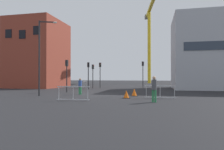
# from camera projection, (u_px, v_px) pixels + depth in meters

# --- Properties ---
(ground) EXTENTS (160.00, 160.00, 0.00)m
(ground) POSITION_uv_depth(u_px,v_px,m) (98.00, 94.00, 20.83)
(ground) COLOR black
(brick_building) EXTENTS (7.94, 8.56, 11.19)m
(brick_building) POSITION_uv_depth(u_px,v_px,m) (39.00, 54.00, 34.24)
(brick_building) COLOR brown
(brick_building) RESTS_ON ground
(office_block) EXTENTS (12.58, 8.71, 10.56)m
(office_block) POSITION_uv_depth(u_px,v_px,m) (218.00, 53.00, 29.07)
(office_block) COLOR #A8AAB2
(office_block) RESTS_ON ground
(construction_crane) EXTENTS (3.87, 18.88, 21.01)m
(construction_crane) POSITION_uv_depth(u_px,v_px,m) (149.00, 32.00, 56.30)
(construction_crane) COLOR yellow
(construction_crane) RESTS_ON ground
(streetlamp_tall) EXTENTS (1.61, 0.67, 7.01)m
(streetlamp_tall) POSITION_uv_depth(u_px,v_px,m) (41.00, 52.00, 18.75)
(streetlamp_tall) COLOR #232326
(streetlamp_tall) RESTS_ON ground
(traffic_light_near) EXTENTS (0.38, 0.35, 4.10)m
(traffic_light_near) POSITION_uv_depth(u_px,v_px,m) (100.00, 71.00, 32.91)
(traffic_light_near) COLOR #232326
(traffic_light_near) RESTS_ON ground
(traffic_light_median) EXTENTS (0.36, 0.37, 3.86)m
(traffic_light_median) POSITION_uv_depth(u_px,v_px,m) (88.00, 71.00, 29.02)
(traffic_light_median) COLOR black
(traffic_light_median) RESTS_ON ground
(traffic_light_verge) EXTENTS (0.36, 0.38, 4.26)m
(traffic_light_verge) POSITION_uv_depth(u_px,v_px,m) (143.00, 70.00, 32.56)
(traffic_light_verge) COLOR #232326
(traffic_light_verge) RESTS_ON ground
(traffic_light_far) EXTENTS (0.37, 0.25, 3.72)m
(traffic_light_far) POSITION_uv_depth(u_px,v_px,m) (67.00, 70.00, 23.15)
(traffic_light_far) COLOR #232326
(traffic_light_far) RESTS_ON ground
(traffic_light_island) EXTENTS (0.38, 0.26, 3.70)m
(traffic_light_island) POSITION_uv_depth(u_px,v_px,m) (93.00, 72.00, 31.43)
(traffic_light_island) COLOR #2D2D30
(traffic_light_island) RESTS_ON ground
(pedestrian_walking) EXTENTS (0.34, 0.34, 1.62)m
(pedestrian_walking) POSITION_uv_depth(u_px,v_px,m) (80.00, 85.00, 20.30)
(pedestrian_walking) COLOR #2D844C
(pedestrian_walking) RESTS_ON ground
(pedestrian_waiting) EXTENTS (0.34, 0.34, 1.82)m
(pedestrian_waiting) POSITION_uv_depth(u_px,v_px,m) (154.00, 87.00, 13.98)
(pedestrian_waiting) COLOR #2D844C
(pedestrian_waiting) RESTS_ON ground
(safety_barrier_right_run) EXTENTS (0.34, 2.30, 1.08)m
(safety_barrier_right_run) POSITION_uv_depth(u_px,v_px,m) (85.00, 84.00, 33.62)
(safety_barrier_right_run) COLOR #9EA0A5
(safety_barrier_right_run) RESTS_ON ground
(safety_barrier_rear) EXTENTS (2.45, 0.26, 1.08)m
(safety_barrier_rear) POSITION_uv_depth(u_px,v_px,m) (73.00, 93.00, 14.81)
(safety_barrier_rear) COLOR #B2B5BA
(safety_barrier_rear) RESTS_ON ground
(safety_barrier_front) EXTENTS (2.49, 0.13, 1.08)m
(safety_barrier_front) POSITION_uv_depth(u_px,v_px,m) (160.00, 92.00, 16.43)
(safety_barrier_front) COLOR #B2B5BA
(safety_barrier_front) RESTS_ON ground
(traffic_cone_on_verge) EXTENTS (0.63, 0.63, 0.64)m
(traffic_cone_on_verge) POSITION_uv_depth(u_px,v_px,m) (126.00, 95.00, 16.75)
(traffic_cone_on_verge) COLOR black
(traffic_cone_on_verge) RESTS_ON ground
(traffic_cone_by_barrier) EXTENTS (0.66, 0.66, 0.67)m
(traffic_cone_by_barrier) POSITION_uv_depth(u_px,v_px,m) (134.00, 93.00, 18.70)
(traffic_cone_by_barrier) COLOR black
(traffic_cone_by_barrier) RESTS_ON ground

